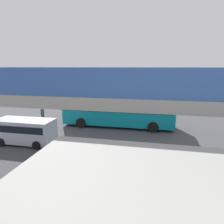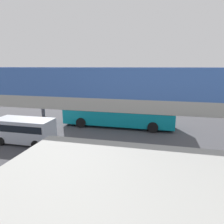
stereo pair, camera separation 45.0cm
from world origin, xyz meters
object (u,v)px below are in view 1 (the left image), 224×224
object	(u,v)px
city_bus	(118,109)
bicycle_orange	(44,122)
pedestrian	(43,115)
parked_van	(25,130)
traffic_sign	(154,102)
bicycle_red	(34,129)

from	to	relation	value
city_bus	bicycle_orange	size ratio (longest dim) A/B	6.52
pedestrian	parked_van	bearing A→B (deg)	108.60
bicycle_orange	traffic_sign	size ratio (longest dim) A/B	0.63
parked_van	pedestrian	distance (m)	6.47
bicycle_orange	traffic_sign	bearing A→B (deg)	-152.32
bicycle_red	pedestrian	world-z (taller)	pedestrian
city_bus	parked_van	world-z (taller)	city_bus
bicycle_orange	pedestrian	xyz separation A→B (m)	(0.80, -1.12, 0.51)
bicycle_orange	pedestrian	world-z (taller)	pedestrian
pedestrian	traffic_sign	distance (m)	13.39
city_bus	parked_van	distance (m)	9.19
city_bus	traffic_sign	bearing A→B (deg)	-127.71
city_bus	bicycle_orange	bearing A→B (deg)	9.39
city_bus	bicycle_red	bearing A→B (deg)	26.63
parked_van	bicycle_orange	world-z (taller)	parked_van
bicycle_orange	traffic_sign	world-z (taller)	traffic_sign
bicycle_orange	traffic_sign	distance (m)	13.19
pedestrian	traffic_sign	world-z (taller)	traffic_sign
pedestrian	city_bus	bearing A→B (deg)	-178.80
pedestrian	traffic_sign	xyz separation A→B (m)	(-12.40, -4.96, 1.00)
bicycle_red	pedestrian	xyz separation A→B (m)	(1.17, -3.60, 0.51)
traffic_sign	parked_van	bearing A→B (deg)	46.98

